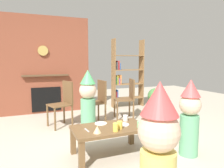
# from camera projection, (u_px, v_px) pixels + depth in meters

# --- Properties ---
(ground_plane) EXTENTS (12.00, 12.00, 0.00)m
(ground_plane) POSITION_uv_depth(u_px,v_px,m) (113.00, 146.00, 3.18)
(ground_plane) COLOR #BCB29E
(brick_fireplace_feature) EXTENTS (2.20, 0.28, 2.40)m
(brick_fireplace_feature) POSITION_uv_depth(u_px,v_px,m) (45.00, 65.00, 5.15)
(brick_fireplace_feature) COLOR brown
(brick_fireplace_feature) RESTS_ON ground_plane
(bookshelf) EXTENTS (0.90, 0.28, 1.90)m
(bookshelf) POSITION_uv_depth(u_px,v_px,m) (125.00, 76.00, 5.81)
(bookshelf) COLOR olive
(bookshelf) RESTS_ON ground_plane
(coffee_table) EXTENTS (1.01, 0.58, 0.41)m
(coffee_table) POSITION_uv_depth(u_px,v_px,m) (110.00, 132.00, 2.83)
(coffee_table) COLOR brown
(coffee_table) RESTS_ON ground_plane
(paper_cup_near_left) EXTENTS (0.07, 0.07, 0.09)m
(paper_cup_near_left) POSITION_uv_depth(u_px,v_px,m) (126.00, 118.00, 3.10)
(paper_cup_near_left) COLOR silver
(paper_cup_near_left) RESTS_ON coffee_table
(paper_cup_near_right) EXTENTS (0.07, 0.07, 0.10)m
(paper_cup_near_right) POSITION_uv_depth(u_px,v_px,m) (120.00, 125.00, 2.74)
(paper_cup_near_right) COLOR #F2CC4C
(paper_cup_near_right) RESTS_ON coffee_table
(paper_cup_center) EXTENTS (0.07, 0.07, 0.11)m
(paper_cup_center) POSITION_uv_depth(u_px,v_px,m) (116.00, 127.00, 2.64)
(paper_cup_center) COLOR #F2CC4C
(paper_cup_center) RESTS_ON coffee_table
(paper_cup_far_left) EXTENTS (0.08, 0.08, 0.09)m
(paper_cup_far_left) POSITION_uv_depth(u_px,v_px,m) (140.00, 124.00, 2.80)
(paper_cup_far_left) COLOR #8CD18C
(paper_cup_far_left) RESTS_ON coffee_table
(paper_plate_front) EXTENTS (0.17, 0.17, 0.01)m
(paper_plate_front) POSITION_uv_depth(u_px,v_px,m) (101.00, 123.00, 2.96)
(paper_plate_front) COLOR white
(paper_plate_front) RESTS_ON coffee_table
(paper_plate_rear) EXTENTS (0.18, 0.18, 0.01)m
(paper_plate_rear) POSITION_uv_depth(u_px,v_px,m) (123.00, 125.00, 2.91)
(paper_plate_rear) COLOR white
(paper_plate_rear) RESTS_ON coffee_table
(birthday_cake_slice) EXTENTS (0.10, 0.10, 0.09)m
(birthday_cake_slice) POSITION_uv_depth(u_px,v_px,m) (97.00, 129.00, 2.58)
(birthday_cake_slice) COLOR #EAC68C
(birthday_cake_slice) RESTS_ON coffee_table
(table_fork) EXTENTS (0.03, 0.15, 0.01)m
(table_fork) POSITION_uv_depth(u_px,v_px,m) (87.00, 130.00, 2.68)
(table_fork) COLOR silver
(table_fork) RESTS_ON coffee_table
(child_with_cone_hat) EXTENTS (0.32, 0.32, 1.16)m
(child_with_cone_hat) POSITION_uv_depth(u_px,v_px,m) (158.00, 152.00, 1.57)
(child_with_cone_hat) COLOR #E0CC66
(child_with_cone_hat) RESTS_ON ground_plane
(child_in_pink) EXTENTS (0.29, 0.29, 1.06)m
(child_in_pink) POSITION_uv_depth(u_px,v_px,m) (190.00, 116.00, 2.83)
(child_in_pink) COLOR #66B27F
(child_in_pink) RESTS_ON ground_plane
(child_by_the_chairs) EXTENTS (0.32, 0.32, 1.14)m
(child_by_the_chairs) POSITION_uv_depth(u_px,v_px,m) (88.00, 99.00, 3.79)
(child_by_the_chairs) COLOR #66B27F
(child_by_the_chairs) RESTS_ON ground_plane
(dining_chair_left) EXTENTS (0.50, 0.50, 0.90)m
(dining_chair_left) POSITION_uv_depth(u_px,v_px,m) (64.00, 101.00, 4.12)
(dining_chair_left) COLOR brown
(dining_chair_left) RESTS_ON ground_plane
(dining_chair_middle) EXTENTS (0.43, 0.43, 0.90)m
(dining_chair_middle) POSITION_uv_depth(u_px,v_px,m) (98.00, 99.00, 4.32)
(dining_chair_middle) COLOR brown
(dining_chair_middle) RESTS_ON ground_plane
(dining_chair_right) EXTENTS (0.48, 0.48, 0.90)m
(dining_chair_right) POSITION_uv_depth(u_px,v_px,m) (128.00, 96.00, 4.65)
(dining_chair_right) COLOR brown
(dining_chair_right) RESTS_ON ground_plane
(potted_plant_tall) EXTENTS (0.40, 0.40, 0.61)m
(potted_plant_tall) POSITION_uv_depth(u_px,v_px,m) (155.00, 98.00, 5.28)
(potted_plant_tall) COLOR beige
(potted_plant_tall) RESTS_ON ground_plane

